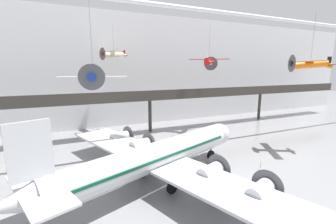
% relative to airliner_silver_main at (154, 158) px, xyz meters
% --- Properties ---
extents(ground_plane, '(260.00, 260.00, 0.00)m').
position_rel_airliner_silver_main_xyz_m(ground_plane, '(7.15, -2.74, -3.35)').
color(ground_plane, gray).
extents(hangar_back_wall, '(140.00, 3.00, 24.98)m').
position_rel_airliner_silver_main_xyz_m(hangar_back_wall, '(7.15, 30.06, 9.14)').
color(hangar_back_wall, white).
rests_on(hangar_back_wall, ground).
extents(mezzanine_walkway, '(110.00, 3.20, 8.79)m').
position_rel_airliner_silver_main_xyz_m(mezzanine_walkway, '(7.15, 20.61, 3.82)').
color(mezzanine_walkway, '#38332D').
rests_on(mezzanine_walkway, ground).
extents(ceiling_truss_beam, '(120.00, 0.60, 0.60)m').
position_rel_airliner_silver_main_xyz_m(ceiling_truss_beam, '(7.15, 8.45, 18.05)').
color(ceiling_truss_beam, silver).
extents(airliner_silver_main, '(27.77, 32.47, 9.32)m').
position_rel_airliner_silver_main_xyz_m(airliner_silver_main, '(0.00, 0.00, 0.00)').
color(airliner_silver_main, silver).
rests_on(airliner_silver_main, ground).
extents(suspended_plane_orange_highwing, '(6.27, 7.01, 8.62)m').
position_rel_airliner_silver_main_xyz_m(suspended_plane_orange_highwing, '(26.11, 1.46, 10.20)').
color(suspended_plane_orange_highwing, orange).
extents(suspended_plane_white_twin, '(7.18, 5.91, 10.12)m').
position_rel_airliner_silver_main_xyz_m(suspended_plane_white_twin, '(-5.37, 3.75, 8.96)').
color(suspended_plane_white_twin, silver).
extents(suspended_plane_red_highwing, '(6.71, 6.62, 8.49)m').
position_rel_airliner_silver_main_xyz_m(suspended_plane_red_highwing, '(17.64, 16.21, 10.94)').
color(suspended_plane_red_highwing, red).
extents(suspended_plane_cream_biplane, '(5.63, 6.57, 6.59)m').
position_rel_airliner_silver_main_xyz_m(suspended_plane_cream_biplane, '(0.72, 24.38, 12.28)').
color(suspended_plane_cream_biplane, beige).
extents(stanchion_barrier, '(0.36, 0.36, 1.08)m').
position_rel_airliner_silver_main_xyz_m(stanchion_barrier, '(14.18, -1.61, -3.02)').
color(stanchion_barrier, '#B2B5BA').
rests_on(stanchion_barrier, ground).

